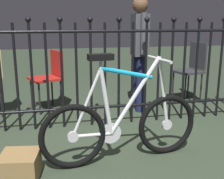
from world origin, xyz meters
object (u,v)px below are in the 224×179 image
(bicycle, at_px, (122,125))
(chair_charcoal, at_px, (192,66))
(chair_red, at_px, (50,74))
(display_crate, at_px, (20,166))
(person_visitor, at_px, (139,46))

(bicycle, xyz_separation_m, chair_charcoal, (1.46, 1.61, 0.20))
(chair_charcoal, bearing_deg, chair_red, 179.65)
(chair_red, bearing_deg, chair_charcoal, -0.35)
(bicycle, height_order, display_crate, bicycle)
(person_visitor, bearing_deg, chair_charcoal, 15.63)
(chair_charcoal, xyz_separation_m, display_crate, (-2.30, -1.74, -0.43))
(chair_charcoal, xyz_separation_m, person_visitor, (-0.90, -0.25, 0.34))
(person_visitor, xyz_separation_m, display_crate, (-1.40, -1.49, -0.77))
(bicycle, relative_size, display_crate, 4.97)
(bicycle, relative_size, chair_red, 1.76)
(person_visitor, bearing_deg, chair_red, 167.16)
(display_crate, bearing_deg, chair_red, 82.33)
(chair_red, bearing_deg, bicycle, -69.51)
(bicycle, bearing_deg, chair_red, 110.49)
(display_crate, bearing_deg, person_visitor, 46.88)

